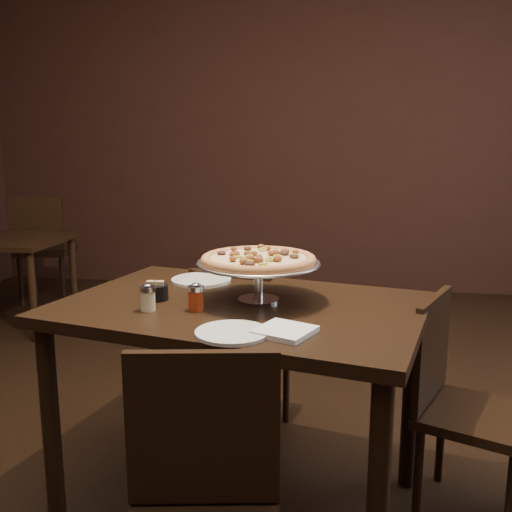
# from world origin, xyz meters

# --- Properties ---
(room) EXTENTS (6.04, 7.04, 2.84)m
(room) POSITION_xyz_m (0.06, 0.03, 1.40)
(room) COLOR black
(room) RESTS_ON ground
(dining_table) EXTENTS (1.44, 1.12, 0.80)m
(dining_table) POSITION_xyz_m (0.03, 0.10, 0.69)
(dining_table) COLOR black
(dining_table) RESTS_ON ground
(pizza_stand) EXTENTS (0.45, 0.45, 0.19)m
(pizza_stand) POSITION_xyz_m (0.09, 0.14, 0.95)
(pizza_stand) COLOR silver
(pizza_stand) RESTS_ON dining_table
(parmesan_shaker) EXTENTS (0.05, 0.05, 0.10)m
(parmesan_shaker) POSITION_xyz_m (-0.27, -0.04, 0.84)
(parmesan_shaker) COLOR beige
(parmesan_shaker) RESTS_ON dining_table
(pepper_flake_shaker) EXTENTS (0.06, 0.06, 0.10)m
(pepper_flake_shaker) POSITION_xyz_m (-0.11, -0.02, 0.84)
(pepper_flake_shaker) COLOR maroon
(pepper_flake_shaker) RESTS_ON dining_table
(packet_caddy) EXTENTS (0.09, 0.09, 0.07)m
(packet_caddy) POSITION_xyz_m (-0.29, 0.10, 0.83)
(packet_caddy) COLOR black
(packet_caddy) RESTS_ON dining_table
(napkin_stack) EXTENTS (0.21, 0.21, 0.02)m
(napkin_stack) POSITION_xyz_m (0.22, -0.22, 0.81)
(napkin_stack) COLOR white
(napkin_stack) RESTS_ON dining_table
(plate_left) EXTENTS (0.25, 0.25, 0.01)m
(plate_left) POSITION_xyz_m (-0.19, 0.40, 0.80)
(plate_left) COLOR white
(plate_left) RESTS_ON dining_table
(plate_near) EXTENTS (0.23, 0.23, 0.01)m
(plate_near) POSITION_xyz_m (0.07, -0.25, 0.80)
(plate_near) COLOR white
(plate_near) RESTS_ON dining_table
(serving_spatula) EXTENTS (0.15, 0.15, 0.02)m
(serving_spatula) POSITION_xyz_m (0.10, 0.00, 0.94)
(serving_spatula) COLOR silver
(serving_spatula) RESTS_ON pizza_stand
(chair_far) EXTENTS (0.46, 0.46, 0.82)m
(chair_far) POSITION_xyz_m (-0.06, 0.59, 0.45)
(chair_far) COLOR black
(chair_far) RESTS_ON ground
(chair_side) EXTENTS (0.50, 0.50, 0.82)m
(chair_side) POSITION_xyz_m (0.83, 0.18, 0.45)
(chair_side) COLOR black
(chair_side) RESTS_ON ground
(bg_chair_far) EXTENTS (0.51, 0.51, 0.93)m
(bg_chair_far) POSITION_xyz_m (-2.14, 2.64, 0.51)
(bg_chair_far) COLOR black
(bg_chair_far) RESTS_ON ground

